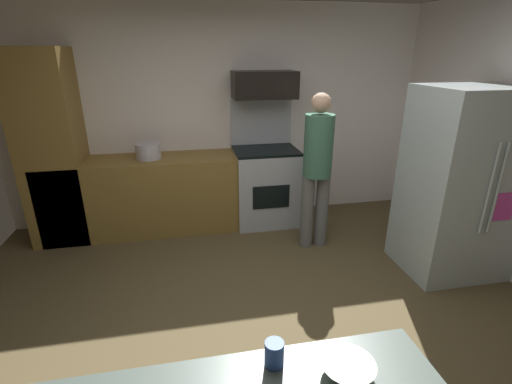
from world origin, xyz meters
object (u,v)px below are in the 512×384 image
at_px(microwave, 264,85).
at_px(stock_pot, 148,151).
at_px(oven_range, 265,182).
at_px(mixing_bowl_large, 348,369).
at_px(refrigerator, 460,184).
at_px(person_cook, 317,165).
at_px(mug_coffee, 274,354).

relative_size(microwave, stock_pot, 2.63).
xyz_separation_m(oven_range, mixing_bowl_large, (-0.40, -3.27, 0.41)).
relative_size(refrigerator, person_cook, 1.06).
bearing_deg(stock_pot, refrigerator, -26.03).
distance_m(refrigerator, person_cook, 1.35).
relative_size(microwave, refrigerator, 0.42).
bearing_deg(mixing_bowl_large, refrigerator, 43.32).
xyz_separation_m(mixing_bowl_large, stock_pot, (-0.97, 3.27, 0.06)).
bearing_deg(mug_coffee, person_cook, 66.49).
height_order(refrigerator, stock_pot, refrigerator).
distance_m(microwave, mug_coffee, 3.39).
xyz_separation_m(oven_range, microwave, (0.00, 0.09, 1.17)).
distance_m(oven_range, mixing_bowl_large, 3.32).
relative_size(refrigerator, mug_coffee, 16.51).
bearing_deg(mug_coffee, microwave, 78.53).
distance_m(microwave, mixing_bowl_large, 3.46).
bearing_deg(refrigerator, stock_pot, 153.97).
distance_m(person_cook, mixing_bowl_large, 2.65).
bearing_deg(person_cook, refrigerator, -30.56).
relative_size(microwave, person_cook, 0.44).
relative_size(oven_range, mixing_bowl_large, 7.41).
height_order(oven_range, mug_coffee, oven_range).
bearing_deg(microwave, refrigerator, -44.14).
distance_m(microwave, stock_pot, 1.54).
bearing_deg(refrigerator, oven_range, 137.52).
xyz_separation_m(refrigerator, stock_pot, (-2.93, 1.43, 0.10)).
bearing_deg(stock_pot, oven_range, -0.22).
xyz_separation_m(microwave, mug_coffee, (-0.66, -3.25, -0.74)).
xyz_separation_m(oven_range, refrigerator, (1.55, -1.42, 0.37)).
height_order(microwave, mug_coffee, microwave).
height_order(microwave, mixing_bowl_large, microwave).
height_order(refrigerator, person_cook, refrigerator).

